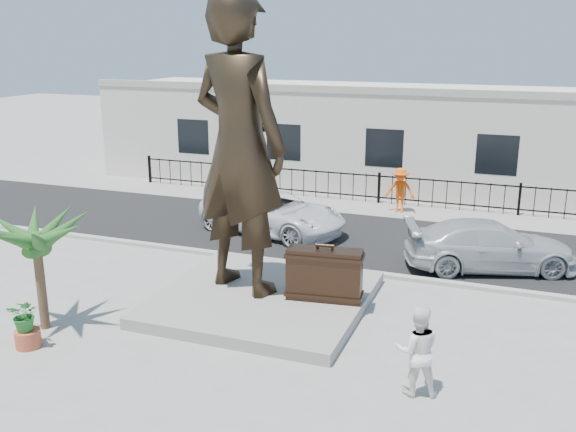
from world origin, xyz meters
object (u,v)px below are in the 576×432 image
suitcase (324,274)px  tourist (417,351)px  statue (239,146)px  car_white (273,212)px

suitcase → tourist: size_ratio=1.03×
statue → suitcase: 3.86m
suitcase → tourist: bearing=-55.2°
suitcase → car_white: size_ratio=0.35×
tourist → car_white: (-6.53, 8.90, -0.17)m
statue → tourist: statue is taller
car_white → statue: bearing=-153.4°
suitcase → tourist: 4.25m
suitcase → car_white: 6.83m
car_white → suitcase: bearing=-134.5°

